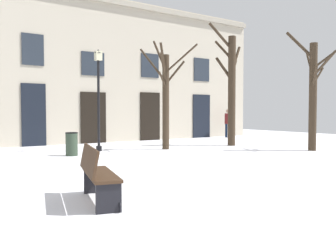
# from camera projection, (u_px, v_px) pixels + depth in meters

# --- Properties ---
(ground_plane) EXTENTS (32.24, 32.24, 0.00)m
(ground_plane) POSITION_uv_depth(u_px,v_px,m) (196.00, 161.00, 11.18)
(ground_plane) COLOR white
(building_facade) EXTENTS (20.15, 0.60, 7.26)m
(building_facade) POSITION_uv_depth(u_px,v_px,m) (95.00, 69.00, 17.69)
(building_facade) COLOR #BCB29E
(building_facade) RESTS_ON ground
(tree_left_of_center) EXTENTS (1.64, 2.71, 4.56)m
(tree_left_of_center) POSITION_uv_depth(u_px,v_px,m) (165.00, 94.00, 14.56)
(tree_left_of_center) COLOR #382B1E
(tree_left_of_center) RESTS_ON ground
(tree_right_of_center) EXTENTS (1.97, 1.16, 5.49)m
(tree_right_of_center) POSITION_uv_depth(u_px,v_px,m) (231.00, 86.00, 16.20)
(tree_right_of_center) COLOR #382B1E
(tree_right_of_center) RESTS_ON ground
(tree_foreground) EXTENTS (1.94, 1.78, 4.82)m
(tree_foreground) POSITION_uv_depth(u_px,v_px,m) (313.00, 90.00, 14.12)
(tree_foreground) COLOR #382B1E
(tree_foreground) RESTS_ON ground
(streetlamp) EXTENTS (0.30, 0.30, 3.94)m
(streetlamp) POSITION_uv_depth(u_px,v_px,m) (98.00, 89.00, 13.87)
(streetlamp) COLOR black
(streetlamp) RESTS_ON ground
(litter_bin) EXTENTS (0.44, 0.44, 0.82)m
(litter_bin) POSITION_uv_depth(u_px,v_px,m) (72.00, 144.00, 12.49)
(litter_bin) COLOR #2D3D2D
(litter_bin) RESTS_ON ground
(bench_far_corner) EXTENTS (0.84, 1.65, 0.96)m
(bench_far_corner) POSITION_uv_depth(u_px,v_px,m) (97.00, 174.00, 6.07)
(bench_far_corner) COLOR #3D2819
(bench_far_corner) RESTS_ON ground
(person_crossing_plaza) EXTENTS (0.42, 0.42, 1.69)m
(person_crossing_plaza) POSITION_uv_depth(u_px,v_px,m) (228.00, 122.00, 21.39)
(person_crossing_plaza) COLOR black
(person_crossing_plaza) RESTS_ON ground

